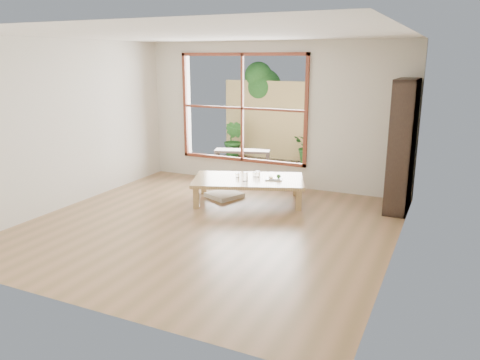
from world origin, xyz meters
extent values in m
plane|color=#9B724D|center=(0.00, 0.00, 0.00)|extent=(5.00, 5.00, 0.00)
cube|color=tan|center=(0.04, 1.27, 0.36)|extent=(2.03, 1.58, 0.06)
cube|color=tan|center=(-0.56, 0.60, 0.17)|extent=(0.12, 0.12, 0.33)
cube|color=tan|center=(-0.86, 1.37, 0.17)|extent=(0.12, 0.12, 0.33)
cube|color=tan|center=(0.93, 1.18, 0.17)|extent=(0.12, 0.12, 0.33)
cube|color=tan|center=(0.64, 1.95, 0.17)|extent=(0.12, 0.12, 0.33)
cube|color=beige|center=(-0.44, 1.33, 0.04)|extent=(0.66, 0.66, 0.07)
cube|color=#33251C|center=(2.32, 1.90, 1.01)|extent=(0.32, 0.91, 2.01)
cylinder|color=silver|center=(0.05, 1.11, 0.46)|extent=(0.08, 0.08, 0.15)
cylinder|color=silver|center=(0.13, 1.44, 0.44)|extent=(0.07, 0.07, 0.10)
cylinder|color=silver|center=(0.08, 1.43, 0.43)|extent=(0.06, 0.06, 0.08)
cylinder|color=silver|center=(-0.16, 1.27, 0.43)|extent=(0.06, 0.06, 0.08)
cube|color=white|center=(0.43, 1.40, 0.40)|extent=(0.32, 0.27, 0.02)
sphere|color=#386E2C|center=(0.50, 1.44, 0.44)|extent=(0.07, 0.07, 0.07)
cube|color=gold|center=(0.40, 1.36, 0.42)|extent=(0.06, 0.05, 0.02)
cube|color=beige|center=(0.37, 1.43, 0.42)|extent=(0.07, 0.06, 0.02)
cylinder|color=silver|center=(0.46, 1.34, 0.41)|extent=(0.15, 0.06, 0.01)
cube|color=#312924|center=(-0.60, 3.56, 0.00)|extent=(2.80, 2.00, 0.05)
cube|color=#33251C|center=(-1.07, 3.44, 0.37)|extent=(1.22, 0.67, 0.05)
cube|color=#33251C|center=(-1.55, 3.15, 0.19)|extent=(0.08, 0.08, 0.32)
cube|color=#33251C|center=(-1.63, 3.40, 0.19)|extent=(0.08, 0.08, 0.32)
cube|color=#33251C|center=(-0.51, 3.48, 0.19)|extent=(0.08, 0.08, 0.32)
cube|color=#33251C|center=(-0.59, 3.73, 0.19)|extent=(0.08, 0.08, 0.32)
cube|color=#D9B36F|center=(-0.60, 4.56, 0.90)|extent=(2.80, 0.06, 1.80)
imported|color=#276224|center=(0.22, 4.25, 0.44)|extent=(0.90, 0.83, 0.84)
imported|color=#276224|center=(-1.59, 4.11, 0.47)|extent=(0.58, 0.51, 0.88)
cylinder|color=#4C3D2D|center=(-1.30, 4.86, 0.80)|extent=(0.14, 0.14, 1.60)
sphere|color=#276224|center=(-1.18, 4.86, 1.65)|extent=(0.84, 0.84, 0.84)
sphere|color=#276224|center=(-1.45, 4.94, 1.45)|extent=(0.70, 0.70, 0.70)
sphere|color=#276224|center=(-1.27, 4.76, 1.90)|extent=(0.64, 0.64, 0.64)
camera|label=1|loc=(3.04, -5.50, 2.32)|focal=35.00mm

